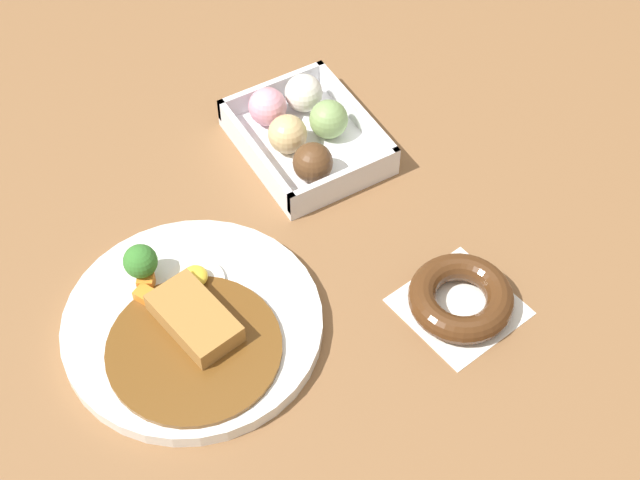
% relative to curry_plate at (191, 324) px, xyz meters
% --- Properties ---
extents(ground_plane, '(1.60, 1.60, 0.00)m').
position_rel_curry_plate_xyz_m(ground_plane, '(-0.01, 0.06, -0.01)').
color(ground_plane, brown).
extents(curry_plate, '(0.28, 0.28, 0.07)m').
position_rel_curry_plate_xyz_m(curry_plate, '(0.00, 0.00, 0.00)').
color(curry_plate, white).
rests_on(curry_plate, ground_plane).
extents(donut_box, '(0.19, 0.15, 0.06)m').
position_rel_curry_plate_xyz_m(donut_box, '(-0.18, 0.25, 0.01)').
color(donut_box, white).
rests_on(donut_box, ground_plane).
extents(chocolate_ring_donut, '(0.14, 0.14, 0.03)m').
position_rel_curry_plate_xyz_m(chocolate_ring_donut, '(0.12, 0.27, 0.00)').
color(chocolate_ring_donut, white).
rests_on(chocolate_ring_donut, ground_plane).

